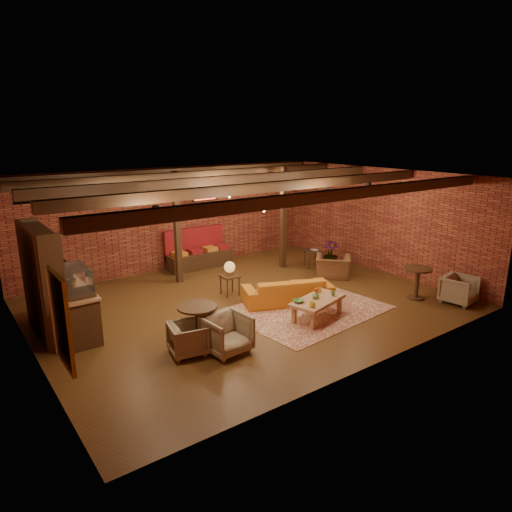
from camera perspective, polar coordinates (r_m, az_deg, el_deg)
floor at (r=11.74m, az=-1.08°, el=-5.95°), size 10.00×10.00×0.00m
ceiling at (r=10.99m, az=-1.17°, el=9.78°), size 10.00×8.00×0.02m
wall_back at (r=14.65m, az=-10.18°, el=4.64°), size 10.00×0.02×3.20m
wall_front at (r=8.43m, az=14.72°, el=-3.63°), size 10.00×0.02×3.20m
wall_left at (r=9.44m, az=-26.85°, el=-2.79°), size 0.02×8.00×3.20m
wall_right at (r=14.65m, az=15.16°, el=4.34°), size 0.02×8.00×3.20m
ceiling_beams at (r=11.00m, az=-1.16°, el=9.16°), size 9.80×6.40×0.22m
ceiling_pipe at (r=12.37m, az=-5.46°, el=8.72°), size 9.60×0.12×0.12m
post_left at (r=13.15m, az=-9.81°, el=3.44°), size 0.16×0.16×3.20m
post_right at (r=14.48m, az=3.42°, el=4.73°), size 0.16×0.16×3.20m
service_counter at (r=10.77m, az=-22.57°, el=-4.65°), size 0.80×2.50×1.60m
plant_counter at (r=10.85m, az=-22.55°, el=-2.17°), size 0.35×0.39×0.30m
shelving_hutch at (r=10.67m, az=-25.00°, el=-2.85°), size 0.52×2.00×2.40m
chalkboard_menu at (r=7.30m, az=-23.14°, el=-7.41°), size 0.08×0.96×1.46m
banquette at (r=14.77m, az=-7.12°, el=0.47°), size 2.10×0.70×1.00m
service_sign at (r=14.01m, az=-6.46°, el=7.41°), size 0.86×0.06×0.30m
ceiling_spotlights at (r=11.03m, az=-1.16°, el=8.03°), size 6.40×4.40×0.28m
rug at (r=11.42m, az=6.39°, el=-6.64°), size 3.86×3.09×0.01m
sofa at (r=11.72m, az=3.97°, el=-4.30°), size 2.44×1.65×0.66m
coffee_table at (r=10.77m, az=7.63°, el=-5.63°), size 1.57×1.06×0.74m
side_table_lamp at (r=12.12m, az=-3.32°, el=-1.72°), size 0.47×0.47×0.94m
round_table_left at (r=9.47m, az=-7.31°, el=-7.74°), size 0.81×0.81×0.85m
armchair_a at (r=9.20m, az=-8.51°, el=-9.99°), size 0.77×0.81×0.71m
armchair_b at (r=9.17m, az=-3.67°, el=-9.48°), size 0.87×0.83×0.84m
armchair_right at (r=13.87m, az=9.60°, el=-0.87°), size 1.17×1.18×0.88m
side_table_book at (r=14.83m, az=7.09°, el=0.52°), size 0.62×0.62×0.56m
round_table_right at (r=12.62m, az=19.53°, el=-2.64°), size 0.71×0.71×0.84m
armchair_far at (r=12.75m, az=24.08°, el=-3.71°), size 0.87×0.83×0.79m
plant_tall at (r=14.79m, az=9.47°, el=3.37°), size 1.84×1.84×2.49m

